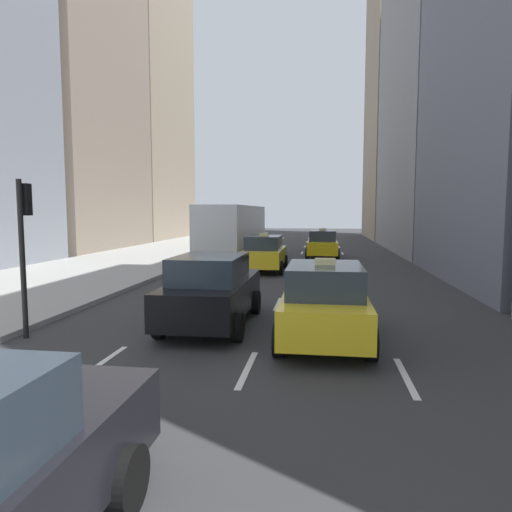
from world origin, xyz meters
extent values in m
cube|color=#9E9E99|center=(-7.00, 27.00, 0.07)|extent=(8.00, 66.00, 0.15)
cube|color=white|center=(-0.20, 8.00, 0.01)|extent=(0.12, 2.00, 0.01)
cube|color=white|center=(-0.20, 14.00, 0.01)|extent=(0.12, 2.00, 0.01)
cube|color=white|center=(-0.20, 20.00, 0.01)|extent=(0.12, 2.00, 0.01)
cube|color=white|center=(-0.20, 26.00, 0.01)|extent=(0.12, 2.00, 0.01)
cube|color=white|center=(-0.20, 32.00, 0.01)|extent=(0.12, 2.00, 0.01)
cube|color=white|center=(-0.20, 38.00, 0.01)|extent=(0.12, 2.00, 0.01)
cube|color=white|center=(-0.20, 44.00, 0.01)|extent=(0.12, 2.00, 0.01)
cube|color=white|center=(-0.20, 50.00, 0.01)|extent=(0.12, 2.00, 0.01)
cube|color=white|center=(2.60, 8.00, 0.01)|extent=(0.12, 2.00, 0.01)
cube|color=white|center=(2.60, 14.00, 0.01)|extent=(0.12, 2.00, 0.01)
cube|color=white|center=(2.60, 20.00, 0.01)|extent=(0.12, 2.00, 0.01)
cube|color=white|center=(2.60, 26.00, 0.01)|extent=(0.12, 2.00, 0.01)
cube|color=white|center=(2.60, 32.00, 0.01)|extent=(0.12, 2.00, 0.01)
cube|color=white|center=(2.60, 38.00, 0.01)|extent=(0.12, 2.00, 0.01)
cube|color=white|center=(2.60, 44.00, 0.01)|extent=(0.12, 2.00, 0.01)
cube|color=white|center=(2.60, 50.00, 0.01)|extent=(0.12, 2.00, 0.01)
cube|color=white|center=(5.40, 8.00, 0.01)|extent=(0.12, 2.00, 0.01)
cube|color=white|center=(5.40, 14.00, 0.01)|extent=(0.12, 2.00, 0.01)
cube|color=white|center=(5.40, 20.00, 0.01)|extent=(0.12, 2.00, 0.01)
cube|color=white|center=(5.40, 26.00, 0.01)|extent=(0.12, 2.00, 0.01)
cube|color=white|center=(5.40, 32.00, 0.01)|extent=(0.12, 2.00, 0.01)
cube|color=white|center=(5.40, 38.00, 0.01)|extent=(0.12, 2.00, 0.01)
cube|color=white|center=(5.40, 44.00, 0.01)|extent=(0.12, 2.00, 0.01)
cube|color=white|center=(5.40, 50.00, 0.01)|extent=(0.12, 2.00, 0.01)
cube|color=gray|center=(-14.00, 32.58, 13.08)|extent=(6.00, 12.88, 26.16)
cube|color=gray|center=(-14.00, 46.27, 15.82)|extent=(6.00, 13.92, 31.63)
cube|color=gray|center=(12.00, 35.30, 11.35)|extent=(6.00, 17.61, 22.70)
cube|color=gray|center=(12.00, 51.98, 15.49)|extent=(6.00, 14.20, 30.99)
cube|color=yellow|center=(4.00, 10.19, 0.71)|extent=(1.80, 4.40, 0.76)
cube|color=#28333D|center=(4.00, 9.93, 1.41)|extent=(1.58, 2.29, 0.64)
cube|color=#F2E599|center=(4.00, 9.93, 1.80)|extent=(0.44, 0.20, 0.14)
cylinder|color=black|center=(3.10, 11.56, 0.33)|extent=(0.22, 0.66, 0.66)
cylinder|color=black|center=(4.90, 11.56, 0.33)|extent=(0.22, 0.66, 0.66)
cylinder|color=black|center=(3.10, 8.83, 0.33)|extent=(0.22, 0.66, 0.66)
cylinder|color=black|center=(4.90, 8.83, 0.33)|extent=(0.22, 0.66, 0.66)
cube|color=yellow|center=(1.20, 21.93, 0.71)|extent=(1.80, 4.40, 0.76)
cube|color=#28333D|center=(1.20, 21.66, 1.41)|extent=(1.58, 2.29, 0.64)
cube|color=#F2E599|center=(1.20, 21.66, 1.80)|extent=(0.44, 0.20, 0.14)
cylinder|color=black|center=(0.30, 23.29, 0.33)|extent=(0.22, 0.66, 0.66)
cylinder|color=black|center=(2.10, 23.29, 0.33)|extent=(0.22, 0.66, 0.66)
cylinder|color=black|center=(0.30, 20.56, 0.33)|extent=(0.22, 0.66, 0.66)
cylinder|color=black|center=(2.10, 20.56, 0.33)|extent=(0.22, 0.66, 0.66)
cube|color=yellow|center=(4.00, 28.64, 0.71)|extent=(1.80, 4.40, 0.76)
cube|color=#28333D|center=(4.00, 28.37, 1.41)|extent=(1.58, 2.29, 0.64)
cube|color=#F2E599|center=(4.00, 28.37, 1.80)|extent=(0.44, 0.20, 0.14)
cylinder|color=black|center=(3.10, 30.00, 0.33)|extent=(0.22, 0.66, 0.66)
cylinder|color=black|center=(4.90, 30.00, 0.33)|extent=(0.22, 0.66, 0.66)
cylinder|color=black|center=(3.10, 27.27, 0.33)|extent=(0.22, 0.66, 0.66)
cylinder|color=black|center=(4.90, 27.27, 0.33)|extent=(0.22, 0.66, 0.66)
cylinder|color=black|center=(2.10, 3.91, 0.33)|extent=(0.22, 0.66, 0.66)
cube|color=black|center=(1.20, 11.16, 0.75)|extent=(1.80, 4.58, 0.83)
cube|color=#28333D|center=(1.20, 10.89, 1.48)|extent=(1.58, 2.38, 0.64)
cylinder|color=black|center=(0.30, 12.58, 0.33)|extent=(0.22, 0.66, 0.66)
cylinder|color=black|center=(2.10, 12.58, 0.33)|extent=(0.22, 0.66, 0.66)
cylinder|color=black|center=(0.30, 9.74, 0.33)|extent=(0.22, 0.66, 0.66)
cylinder|color=black|center=(2.10, 9.74, 0.33)|extent=(0.22, 0.66, 0.66)
cube|color=silver|center=(-1.60, 28.72, 1.80)|extent=(2.50, 11.60, 2.90)
cube|color=#28333D|center=(-1.60, 34.47, 2.15)|extent=(2.30, 0.12, 1.40)
cube|color=#28333D|center=(-2.81, 28.72, 2.15)|extent=(0.08, 9.86, 1.10)
cube|color=yellow|center=(-1.60, 34.47, 3.05)|extent=(1.50, 0.10, 0.36)
cylinder|color=black|center=(-2.85, 32.31, 0.50)|extent=(0.30, 1.00, 1.00)
cylinder|color=black|center=(-0.35, 32.31, 0.50)|extent=(0.30, 1.00, 1.00)
cylinder|color=black|center=(-2.85, 25.53, 0.50)|extent=(0.30, 1.00, 1.00)
cylinder|color=black|center=(-0.35, 25.53, 0.50)|extent=(0.30, 1.00, 1.00)
cylinder|color=black|center=(-2.75, 9.37, 1.80)|extent=(0.12, 0.12, 3.60)
cube|color=black|center=(-2.75, 9.55, 3.15)|extent=(0.24, 0.20, 0.72)
sphere|color=red|center=(-2.75, 9.66, 3.38)|extent=(0.14, 0.14, 0.14)
sphere|color=#4C3F14|center=(-2.75, 9.66, 3.15)|extent=(0.14, 0.14, 0.14)
sphere|color=#198C2D|center=(-2.75, 9.66, 2.92)|extent=(0.14, 0.14, 0.14)
camera|label=1|loc=(3.90, 0.01, 2.87)|focal=32.00mm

